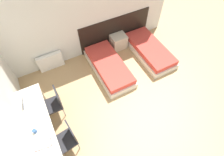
% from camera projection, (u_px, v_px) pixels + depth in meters
% --- Properties ---
extents(ground_plane, '(20.00, 20.00, 0.00)m').
position_uv_depth(ground_plane, '(154.00, 156.00, 4.01)').
color(ground_plane, tan).
extents(wall_back, '(5.73, 0.05, 2.70)m').
position_uv_depth(wall_back, '(84.00, 17.00, 4.87)').
color(wall_back, silver).
rests_on(wall_back, ground_plane).
extents(wall_left, '(0.05, 4.75, 2.70)m').
position_uv_depth(wall_left, '(3.00, 109.00, 3.24)').
color(wall_left, silver).
rests_on(wall_left, ground_plane).
extents(headboard_panel, '(2.50, 0.03, 1.04)m').
position_uv_depth(headboard_panel, '(115.00, 31.00, 5.79)').
color(headboard_panel, black).
rests_on(headboard_panel, ground_plane).
extents(bed_near_window, '(0.89, 1.94, 0.35)m').
position_uv_depth(bed_near_window, '(109.00, 67.00, 5.36)').
color(bed_near_window, beige).
rests_on(bed_near_window, ground_plane).
extents(bed_near_door, '(0.89, 1.94, 0.35)m').
position_uv_depth(bed_near_door, '(149.00, 50.00, 5.76)').
color(bed_near_door, beige).
rests_on(bed_near_door, ground_plane).
extents(nightstand, '(0.51, 0.41, 0.49)m').
position_uv_depth(nightstand, '(118.00, 42.00, 5.89)').
color(nightstand, beige).
rests_on(nightstand, ground_plane).
extents(radiator, '(0.76, 0.12, 0.55)m').
position_uv_depth(radiator, '(51.00, 62.00, 5.33)').
color(radiator, silver).
rests_on(radiator, ground_plane).
extents(desk, '(0.61, 2.11, 0.72)m').
position_uv_depth(desk, '(39.00, 128.00, 3.82)').
color(desk, beige).
rests_on(desk, ground_plane).
extents(chair_near_laptop, '(0.45, 0.45, 0.93)m').
position_uv_depth(chair_near_laptop, '(54.00, 102.00, 4.26)').
color(chair_near_laptop, '#232328').
rests_on(chair_near_laptop, ground_plane).
extents(chair_near_notebook, '(0.49, 0.49, 0.93)m').
position_uv_depth(chair_near_notebook, '(68.00, 138.00, 3.76)').
color(chair_near_notebook, '#232328').
rests_on(chair_near_notebook, ground_plane).
extents(laptop, '(0.34, 0.24, 0.31)m').
position_uv_depth(laptop, '(28.00, 103.00, 3.93)').
color(laptop, silver).
rests_on(laptop, desk).
extents(open_notebook, '(0.35, 0.26, 0.02)m').
position_uv_depth(open_notebook, '(43.00, 144.00, 3.47)').
color(open_notebook, '#B21E1E').
rests_on(open_notebook, desk).
extents(mug, '(0.08, 0.08, 0.09)m').
position_uv_depth(mug, '(35.00, 131.00, 3.58)').
color(mug, '#2D5184').
rests_on(mug, desk).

